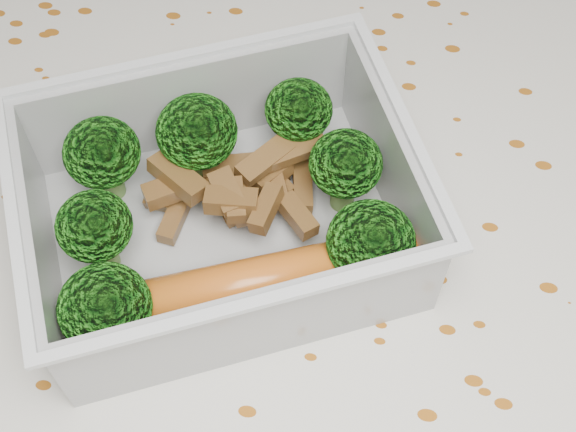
# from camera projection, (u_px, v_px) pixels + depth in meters

# --- Properties ---
(dining_table) EXTENTS (1.40, 0.90, 0.75)m
(dining_table) POSITION_uv_depth(u_px,v_px,m) (290.00, 318.00, 0.51)
(dining_table) COLOR brown
(dining_table) RESTS_ON ground
(tablecloth) EXTENTS (1.46, 0.96, 0.19)m
(tablecloth) POSITION_uv_depth(u_px,v_px,m) (291.00, 282.00, 0.47)
(tablecloth) COLOR silver
(tablecloth) RESTS_ON dining_table
(lunch_container) EXTENTS (0.25, 0.22, 0.07)m
(lunch_container) POSITION_uv_depth(u_px,v_px,m) (223.00, 216.00, 0.42)
(lunch_container) COLOR silver
(lunch_container) RESTS_ON tablecloth
(broccoli_florets) EXTENTS (0.19, 0.17, 0.05)m
(broccoli_florets) POSITION_uv_depth(u_px,v_px,m) (216.00, 195.00, 0.41)
(broccoli_florets) COLOR #608C3F
(broccoli_florets) RESTS_ON lunch_container
(meat_pile) EXTENTS (0.10, 0.07, 0.03)m
(meat_pile) POSITION_uv_depth(u_px,v_px,m) (240.00, 185.00, 0.43)
(meat_pile) COLOR brown
(meat_pile) RESTS_ON lunch_container
(sausage) EXTENTS (0.16, 0.08, 0.03)m
(sausage) POSITION_uv_depth(u_px,v_px,m) (252.00, 284.00, 0.40)
(sausage) COLOR #C9601A
(sausage) RESTS_ON lunch_container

